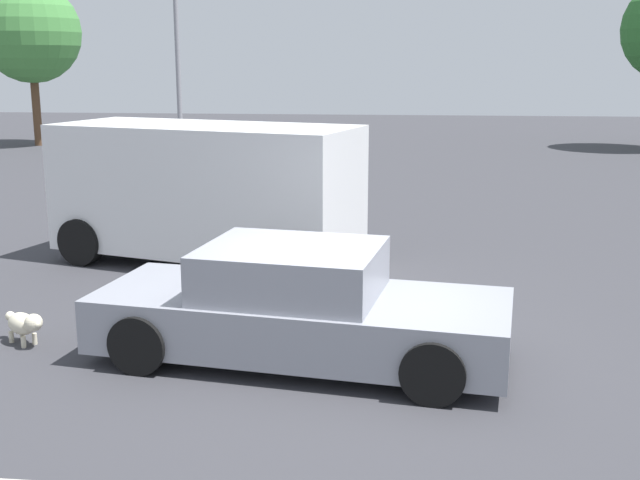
{
  "coord_description": "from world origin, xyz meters",
  "views": [
    {
      "loc": [
        0.79,
        -8.19,
        3.24
      ],
      "look_at": [
        -0.28,
        1.99,
        0.9
      ],
      "focal_mm": 44.41,
      "sensor_mm": 36.0,
      "label": 1
    }
  ],
  "objects_px": {
    "sedan_foreground": "(299,308)",
    "van_white": "(207,189)",
    "light_post_near": "(176,23)",
    "dog": "(24,324)"
  },
  "relations": [
    {
      "from": "sedan_foreground",
      "to": "dog",
      "type": "height_order",
      "value": "sedan_foreground"
    },
    {
      "from": "sedan_foreground",
      "to": "van_white",
      "type": "height_order",
      "value": "van_white"
    },
    {
      "from": "dog",
      "to": "van_white",
      "type": "height_order",
      "value": "van_white"
    },
    {
      "from": "sedan_foreground",
      "to": "light_post_near",
      "type": "height_order",
      "value": "light_post_near"
    },
    {
      "from": "van_white",
      "to": "light_post_near",
      "type": "xyz_separation_m",
      "value": [
        -3.29,
        10.1,
        3.03
      ]
    },
    {
      "from": "light_post_near",
      "to": "sedan_foreground",
      "type": "bearing_deg",
      "value": -69.5
    },
    {
      "from": "sedan_foreground",
      "to": "dog",
      "type": "bearing_deg",
      "value": -173.69
    },
    {
      "from": "dog",
      "to": "sedan_foreground",
      "type": "bearing_deg",
      "value": 31.89
    },
    {
      "from": "sedan_foreground",
      "to": "dog",
      "type": "xyz_separation_m",
      "value": [
        -3.23,
        0.12,
        -0.34
      ]
    },
    {
      "from": "van_white",
      "to": "light_post_near",
      "type": "relative_size",
      "value": 0.83
    }
  ]
}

